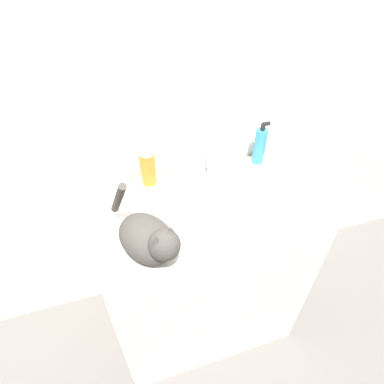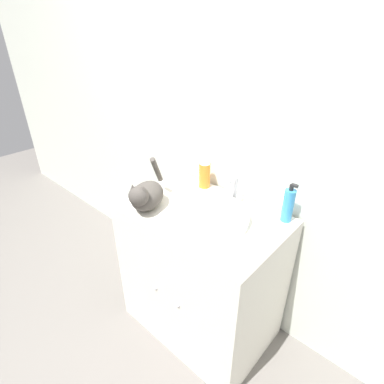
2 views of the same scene
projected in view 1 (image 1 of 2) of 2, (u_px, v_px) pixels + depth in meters
name	position (u px, v px, depth m)	size (l,w,h in m)	color
ground_plane	(217.00, 360.00, 1.56)	(8.00, 8.00, 0.00)	slate
wall_back	(179.00, 81.00, 1.19)	(6.00, 0.05, 2.50)	silver
vanity_cabinet	(202.00, 269.00, 1.49)	(0.85, 0.57, 0.85)	silver
sink_basin	(222.00, 203.00, 1.19)	(0.39, 0.39, 0.05)	white
faucet	(206.00, 165.00, 1.30)	(0.18, 0.11, 0.17)	silver
cat	(149.00, 238.00, 0.98)	(0.25, 0.35, 0.24)	#47423D
soap_bottle	(260.00, 146.00, 1.39)	(0.06, 0.05, 0.21)	#338CCC
spray_bottle	(148.00, 166.00, 1.27)	(0.07, 0.07, 0.19)	orange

